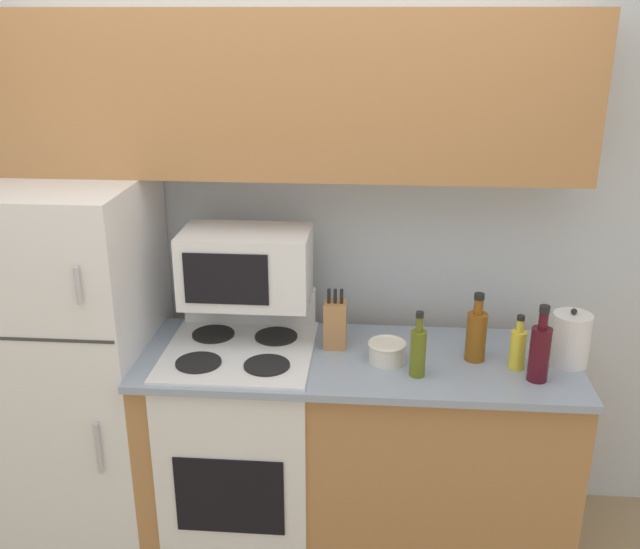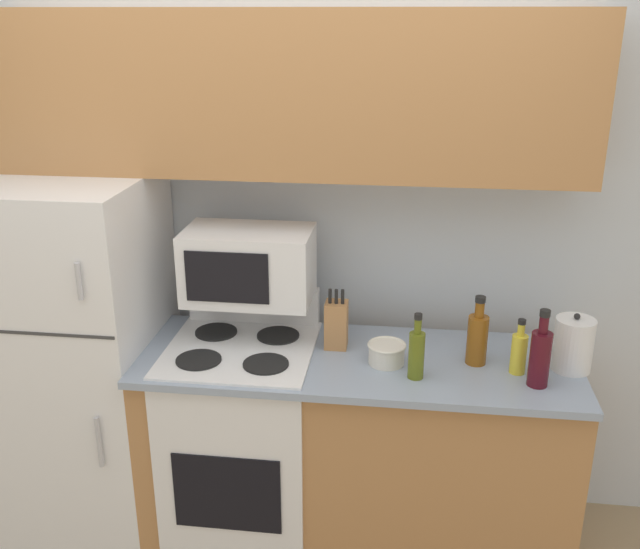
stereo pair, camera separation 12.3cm
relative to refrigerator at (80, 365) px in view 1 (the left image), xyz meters
The scene contains 13 objects.
wall_back 1.06m from the refrigerator, 23.89° to the left, with size 8.00×0.05×2.55m.
lower_cabinets 1.24m from the refrigerator, ahead, with size 1.74×0.63×0.93m.
refrigerator is the anchor object (origin of this frame).
upper_cabinets 1.43m from the refrigerator, 12.85° to the left, with size 2.38×0.32×0.63m.
stove 0.78m from the refrigerator, ahead, with size 0.60×0.61×1.10m.
microwave 0.85m from the refrigerator, ahead, with size 0.52×0.32×0.30m.
knife_block 1.12m from the refrigerator, ahead, with size 0.09×0.09×0.26m.
bowl 1.32m from the refrigerator, ahead, with size 0.15×0.15×0.08m.
bottle_cooking_spray 1.82m from the refrigerator, ahead, with size 0.06×0.06×0.22m.
bottle_olive_oil 1.45m from the refrigerator, ahead, with size 0.06×0.06×0.26m.
bottle_whiskey 1.67m from the refrigerator, ahead, with size 0.08×0.08×0.28m.
bottle_wine_red 1.89m from the refrigerator, ahead, with size 0.08×0.08×0.30m.
kettle 2.02m from the refrigerator, ahead, with size 0.15×0.15×0.23m.
Camera 1 is at (0.37, -2.28, 2.22)m, focal length 40.00 mm.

